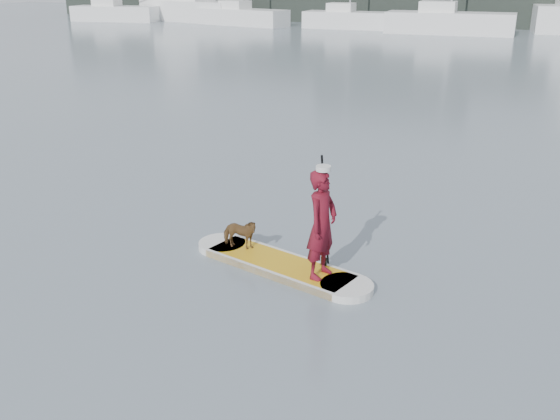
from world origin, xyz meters
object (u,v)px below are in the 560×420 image
at_px(dog, 240,234).
at_px(sailboat_a, 115,12).
at_px(sailboat_c, 349,19).
at_px(paddler, 322,225).
at_px(sailboat_b, 242,15).
at_px(motor_yacht_b, 187,0).
at_px(sailboat_d, 449,20).
at_px(paddleboard, 280,265).

xyz_separation_m(dog, sailboat_a, (-34.00, 40.44, 0.42)).
distance_m(dog, sailboat_c, 43.52).
distance_m(paddler, sailboat_b, 47.57).
relative_size(sailboat_c, motor_yacht_b, 0.99).
height_order(dog, sailboat_c, sailboat_c).
xyz_separation_m(sailboat_c, sailboat_d, (8.15, -1.29, 0.19)).
bearing_deg(motor_yacht_b, paddleboard, -44.73).
relative_size(paddleboard, sailboat_b, 0.26).
bearing_deg(sailboat_d, paddler, -86.14).
relative_size(sailboat_a, motor_yacht_b, 1.08).
distance_m(paddler, sailboat_c, 44.34).
height_order(sailboat_d, motor_yacht_b, sailboat_d).
xyz_separation_m(sailboat_a, sailboat_d, (30.32, 0.15, 0.17)).
bearing_deg(sailboat_a, sailboat_c, -6.32).
xyz_separation_m(paddler, sailboat_d, (-5.26, 40.97, 0.02)).
bearing_deg(sailboat_a, paddleboard, -59.46).
distance_m(dog, sailboat_d, 40.76).
bearing_deg(sailboat_c, paddleboard, -75.48).
bearing_deg(sailboat_b, motor_yacht_b, 173.99).
height_order(paddler, sailboat_c, sailboat_c).
bearing_deg(dog, paddleboard, -109.91).
bearing_deg(sailboat_a, paddler, -58.98).
height_order(sailboat_b, sailboat_d, sailboat_d).
relative_size(dog, sailboat_a, 0.05).
bearing_deg(motor_yacht_b, sailboat_a, -141.41).
height_order(paddleboard, sailboat_d, sailboat_d).
bearing_deg(sailboat_c, sailboat_a, -178.49).
distance_m(paddleboard, sailboat_c, 43.95).
distance_m(paddleboard, sailboat_d, 41.05).
height_order(dog, sailboat_b, sailboat_b).
xyz_separation_m(paddleboard, sailboat_d, (-4.50, 40.79, 0.91)).
relative_size(sailboat_a, sailboat_d, 0.85).
relative_size(paddleboard, dog, 5.19).
height_order(paddleboard, paddler, paddler).
height_order(paddler, motor_yacht_b, motor_yacht_b).
distance_m(dog, sailboat_b, 46.49).
relative_size(paddleboard, sailboat_d, 0.24).
bearing_deg(paddleboard, sailboat_c, 120.37).
xyz_separation_m(sailboat_b, sailboat_c, (9.42, 0.54, -0.07)).
xyz_separation_m(sailboat_b, motor_yacht_b, (-6.74, 2.12, 1.03)).
xyz_separation_m(paddleboard, sailboat_c, (-12.66, 42.08, 0.72)).
xyz_separation_m(paddleboard, paddler, (0.76, -0.18, 0.89)).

